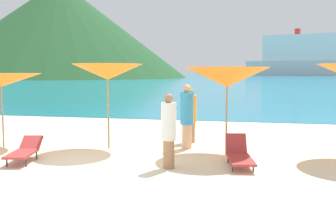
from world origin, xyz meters
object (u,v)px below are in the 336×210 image
object	(u,v)px
umbrella_2	(1,80)
beachgoer_1	(169,129)
lounge_chair_2	(239,155)
beachgoer_2	(191,115)
umbrella_3	(108,72)
cruise_ship	(314,57)
lounge_chair_3	(24,150)
beachgoer_0	(187,115)
umbrella_4	(227,77)

from	to	relation	value
umbrella_2	beachgoer_1	bearing A→B (deg)	-14.21
lounge_chair_2	beachgoer_2	bearing A→B (deg)	111.08
umbrella_3	cruise_ship	size ratio (longest dim) A/B	0.04
lounge_chair_2	beachgoer_2	xyz separation A→B (m)	(-1.54, 2.56, 0.61)
lounge_chair_3	cruise_ship	size ratio (longest dim) A/B	0.02
beachgoer_0	beachgoer_1	distance (m)	2.25
beachgoer_0	beachgoer_1	xyz separation A→B (m)	(-0.05, -2.25, -0.06)
lounge_chair_2	lounge_chair_3	world-z (taller)	lounge_chair_2
umbrella_4	beachgoer_1	xyz separation A→B (m)	(-1.20, -1.73, -1.15)
lounge_chair_2	lounge_chair_3	distance (m)	5.19
cruise_ship	umbrella_2	bearing A→B (deg)	-88.39
beachgoer_1	beachgoer_2	xyz separation A→B (m)	(0.02, 3.16, -0.03)
umbrella_2	umbrella_4	distance (m)	6.39
beachgoer_1	cruise_ship	distance (m)	198.73
umbrella_2	beachgoer_2	bearing A→B (deg)	19.51
beachgoer_0	beachgoer_2	xyz separation A→B (m)	(-0.03, 0.91, -0.09)
umbrella_2	beachgoer_0	size ratio (longest dim) A/B	1.34
lounge_chair_3	beachgoer_2	bearing A→B (deg)	29.73
umbrella_3	lounge_chair_2	distance (m)	4.33
umbrella_2	beachgoer_1	xyz separation A→B (m)	(5.18, -1.31, -1.05)
cruise_ship	beachgoer_0	bearing A→B (deg)	-86.94
lounge_chair_2	umbrella_4	bearing A→B (deg)	98.02
umbrella_2	lounge_chair_2	xyz separation A→B (m)	(6.74, -0.71, -1.69)
cruise_ship	umbrella_3	bearing A→B (deg)	-87.54
umbrella_2	beachgoer_1	distance (m)	5.45
umbrella_2	umbrella_3	size ratio (longest dim) A/B	1.01
umbrella_3	lounge_chair_2	size ratio (longest dim) A/B	1.59
lounge_chair_3	beachgoer_1	bearing A→B (deg)	-10.69
lounge_chair_2	beachgoer_0	world-z (taller)	beachgoer_0
umbrella_4	cruise_ship	size ratio (longest dim) A/B	0.03
umbrella_2	beachgoer_2	xyz separation A→B (m)	(5.21, 1.85, -1.08)
beachgoer_2	cruise_ship	xyz separation A→B (m)	(34.87, 192.30, 8.51)
umbrella_3	umbrella_4	size ratio (longest dim) A/B	1.04
umbrella_4	beachgoer_2	bearing A→B (deg)	129.33
umbrella_4	beachgoer_0	bearing A→B (deg)	155.51
beachgoer_1	lounge_chair_3	bearing A→B (deg)	-151.59
umbrella_3	beachgoer_2	size ratio (longest dim) A/B	1.45
lounge_chair_2	umbrella_2	bearing A→B (deg)	164.06
beachgoer_0	cruise_ship	size ratio (longest dim) A/B	0.03
umbrella_4	cruise_ship	distance (m)	196.78
umbrella_3	cruise_ship	world-z (taller)	cruise_ship
umbrella_3	beachgoer_1	world-z (taller)	umbrella_3
beachgoer_2	umbrella_2	bearing A→B (deg)	164.47
beachgoer_1	beachgoer_2	size ratio (longest dim) A/B	1.03
beachgoer_2	beachgoer_1	bearing A→B (deg)	-125.48
lounge_chair_3	cruise_ship	bearing A→B (deg)	66.34
umbrella_2	lounge_chair_3	xyz separation A→B (m)	(1.61, -1.43, -1.67)
umbrella_2	umbrella_3	distance (m)	3.10
umbrella_2	cruise_ship	xyz separation A→B (m)	(40.07, 194.15, 7.43)
lounge_chair_2	beachgoer_0	size ratio (longest dim) A/B	0.83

